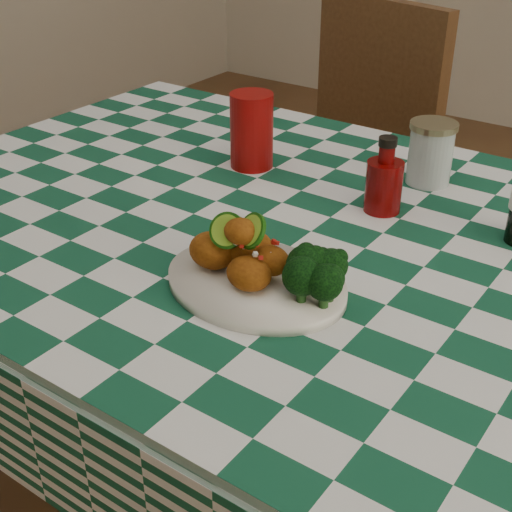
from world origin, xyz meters
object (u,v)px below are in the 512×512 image
Objects in this scene: fried_chicken_pile at (245,247)px; plate at (256,283)px; mason_jar at (431,153)px; wooden_chair_left at (322,187)px; dining_table at (304,408)px; red_tumbler at (252,131)px; ketchup_bottle at (385,175)px.

plate is at bearing 0.00° from fried_chicken_pile.
wooden_chair_left is (-0.47, 0.42, -0.35)m from mason_jar.
fried_chicken_pile is 1.07m from wooden_chair_left.
wooden_chair_left reaches higher than mason_jar.
wooden_chair_left is (-0.40, 0.73, 0.11)m from dining_table.
red_tumbler is 1.24× the size of mason_jar.
mason_jar is (0.07, 0.51, -0.00)m from fried_chicken_pile.
ketchup_bottle is (0.05, 0.34, 0.01)m from fried_chicken_pile.
red_tumbler is at bearing 174.09° from ketchup_bottle.
fried_chicken_pile reaches higher than dining_table.
ketchup_bottle reaches higher than dining_table.
plate is at bearing -81.90° from dining_table.
mason_jar reaches higher than plate.
mason_jar is at bearing -25.91° from wooden_chair_left.
plate reaches higher than dining_table.
dining_table is 0.56m from red_tumbler.
dining_table is at bearing 92.43° from fried_chicken_pile.
ketchup_bottle is (0.03, 0.34, 0.06)m from plate.
wooden_chair_left is at bearing 113.64° from fried_chicken_pile.
red_tumbler is 1.10× the size of ketchup_bottle.
plate is 0.35m from ketchup_bottle.
red_tumbler is 0.31m from ketchup_bottle.
ketchup_bottle is at bearing 81.47° from fried_chicken_pile.
red_tumbler is (-0.25, 0.17, 0.47)m from dining_table.
ketchup_bottle is at bearing 67.06° from dining_table.
plate is 0.47m from red_tumbler.
red_tumbler reaches higher than ketchup_bottle.
red_tumbler reaches higher than mason_jar.
wooden_chair_left is (-0.41, 0.93, -0.35)m from fried_chicken_pile.
fried_chicken_pile is (-0.02, 0.00, 0.05)m from plate.
plate is (0.03, -0.20, 0.40)m from dining_table.
red_tumbler is at bearing -158.25° from mason_jar.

